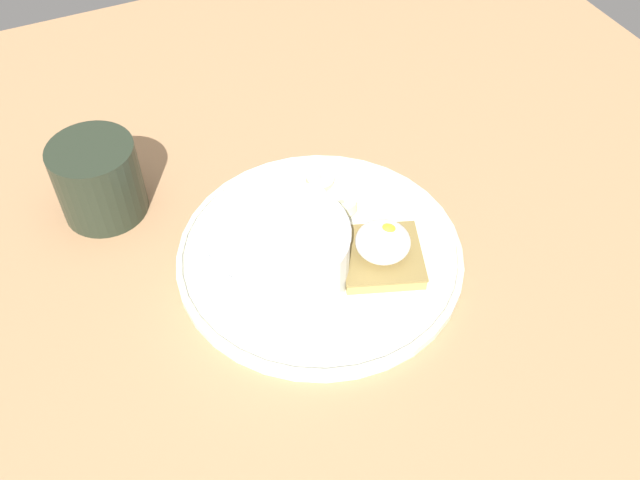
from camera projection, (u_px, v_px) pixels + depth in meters
ground_plane at (320, 265)px, 76.41cm from camera, size 120.00×120.00×2.00cm
plate at (320, 254)px, 75.07cm from camera, size 30.17×30.17×1.60cm
oatmeal_bowl at (277, 251)px, 70.69cm from camera, size 14.74×14.74×6.45cm
toast_slice at (381, 256)px, 73.42cm from camera, size 10.51×10.51×1.58cm
poached_egg at (383, 241)px, 71.69cm from camera, size 5.63×5.63×3.43cm
banana_slice_front at (283, 196)px, 79.76cm from camera, size 3.52×3.51×1.17cm
banana_slice_left at (341, 205)px, 78.59cm from camera, size 3.93×3.80×1.75cm
banana_slice_back at (312, 198)px, 79.40cm from camera, size 3.87×3.76×1.59cm
banana_slice_right at (320, 180)px, 81.49cm from camera, size 4.19×4.12×1.44cm
coffee_mug at (98, 179)px, 77.29cm from camera, size 9.30×9.30×8.91cm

